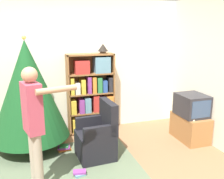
# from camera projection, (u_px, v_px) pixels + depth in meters

# --- Properties ---
(wall_back) EXTENTS (8.00, 0.10, 2.60)m
(wall_back) POSITION_uv_depth(u_px,v_px,m) (65.00, 67.00, 4.86)
(wall_back) COLOR silver
(wall_back) RESTS_ON ground_plane
(area_rug) EXTENTS (2.09, 1.91, 0.01)m
(area_rug) POSITION_uv_depth(u_px,v_px,m) (70.00, 171.00, 3.63)
(area_rug) COLOR #56664C
(area_rug) RESTS_ON ground_plane
(bookshelf) EXTENTS (0.92, 0.29, 1.57)m
(bookshelf) POSITION_uv_depth(u_px,v_px,m) (91.00, 95.00, 4.92)
(bookshelf) COLOR brown
(bookshelf) RESTS_ON ground_plane
(tv_stand) EXTENTS (0.44, 0.72, 0.48)m
(tv_stand) POSITION_uv_depth(u_px,v_px,m) (190.00, 127.00, 4.66)
(tv_stand) COLOR #996638
(tv_stand) RESTS_ON ground_plane
(television) EXTENTS (0.46, 0.55, 0.40)m
(television) POSITION_uv_depth(u_px,v_px,m) (192.00, 105.00, 4.55)
(television) COLOR #28282D
(television) RESTS_ON tv_stand
(game_remote) EXTENTS (0.04, 0.12, 0.02)m
(game_remote) POSITION_uv_depth(u_px,v_px,m) (192.00, 119.00, 4.36)
(game_remote) COLOR white
(game_remote) RESTS_ON tv_stand
(christmas_tree) EXTENTS (1.30, 1.30, 1.93)m
(christmas_tree) POSITION_uv_depth(u_px,v_px,m) (28.00, 90.00, 4.14)
(christmas_tree) COLOR #4C3323
(christmas_tree) RESTS_ON ground_plane
(armchair) EXTENTS (0.60, 0.59, 0.92)m
(armchair) POSITION_uv_depth(u_px,v_px,m) (98.00, 138.00, 3.99)
(armchair) COLOR black
(armchair) RESTS_ON ground_plane
(standing_person) EXTENTS (0.70, 0.46, 1.60)m
(standing_person) POSITION_uv_depth(u_px,v_px,m) (34.00, 121.00, 3.00)
(standing_person) COLOR #9E937F
(standing_person) RESTS_ON ground_plane
(table_lamp) EXTENTS (0.20, 0.20, 0.18)m
(table_lamp) POSITION_uv_depth(u_px,v_px,m) (103.00, 48.00, 4.79)
(table_lamp) COLOR #473828
(table_lamp) RESTS_ON bookshelf
(book_pile_near_tree) EXTENTS (0.24, 0.18, 0.10)m
(book_pile_near_tree) POSITION_uv_depth(u_px,v_px,m) (64.00, 148.00, 4.25)
(book_pile_near_tree) COLOR orange
(book_pile_near_tree) RESTS_ON ground_plane
(book_pile_by_chair) EXTENTS (0.20, 0.15, 0.06)m
(book_pile_by_chair) POSITION_uv_depth(u_px,v_px,m) (80.00, 173.00, 3.54)
(book_pile_by_chair) COLOR #5B899E
(book_pile_by_chair) RESTS_ON ground_plane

